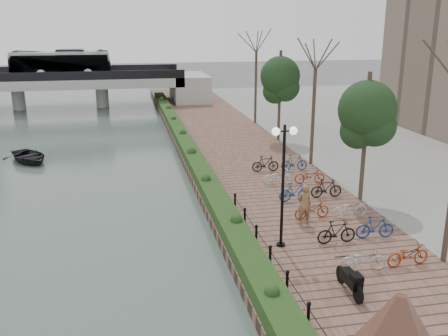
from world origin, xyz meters
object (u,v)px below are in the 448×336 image
object	(u,v)px
motorcycle	(350,279)
boat	(29,156)
pedestrian	(304,204)
lamppost	(284,160)

from	to	relation	value
motorcycle	boat	xyz separation A→B (m)	(-13.67, 21.26, -0.59)
pedestrian	boat	distance (m)	20.93
boat	lamppost	bearing A→B (deg)	-84.31
lamppost	motorcycle	xyz separation A→B (m)	(1.12, -3.99, -3.09)
lamppost	motorcycle	bearing A→B (deg)	-74.30
pedestrian	boat	bearing A→B (deg)	-43.76
lamppost	pedestrian	bearing A→B (deg)	49.45
boat	motorcycle	bearing A→B (deg)	-87.56
motorcycle	boat	size ratio (longest dim) A/B	0.42
lamppost	pedestrian	xyz separation A→B (m)	(1.69, 1.98, -2.66)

